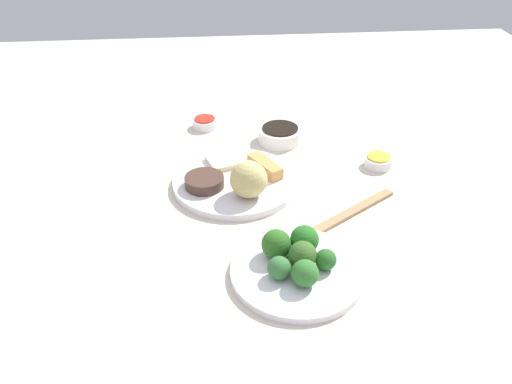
% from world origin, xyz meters
% --- Properties ---
extents(tabletop, '(2.20, 2.20, 0.02)m').
position_xyz_m(tabletop, '(0.00, 0.00, 0.01)').
color(tabletop, beige).
rests_on(tabletop, ground).
extents(main_plate, '(0.28, 0.28, 0.02)m').
position_xyz_m(main_plate, '(-0.05, 0.01, 0.03)').
color(main_plate, white).
rests_on(main_plate, tabletop).
extents(rice_scoop, '(0.08, 0.08, 0.08)m').
position_xyz_m(rice_scoop, '(-0.03, -0.06, 0.08)').
color(rice_scoop, tan).
rests_on(rice_scoop, main_plate).
extents(spring_roll, '(0.08, 0.10, 0.03)m').
position_xyz_m(spring_roll, '(0.02, 0.04, 0.05)').
color(spring_roll, '#DD9A4D').
rests_on(spring_roll, main_plate).
extents(crab_rangoon_wonton, '(0.09, 0.09, 0.01)m').
position_xyz_m(crab_rangoon_wonton, '(-0.07, 0.08, 0.04)').
color(crab_rangoon_wonton, beige).
rests_on(crab_rangoon_wonton, main_plate).
extents(stir_fry_heap, '(0.08, 0.08, 0.02)m').
position_xyz_m(stir_fry_heap, '(-0.12, -0.01, 0.05)').
color(stir_fry_heap, '#493127').
rests_on(stir_fry_heap, main_plate).
extents(broccoli_plate, '(0.24, 0.24, 0.01)m').
position_xyz_m(broccoli_plate, '(0.04, -0.29, 0.03)').
color(broccoli_plate, white).
rests_on(broccoli_plate, tabletop).
extents(broccoli_floret_0, '(0.05, 0.05, 0.05)m').
position_xyz_m(broccoli_floret_0, '(0.05, -0.28, 0.06)').
color(broccoli_floret_0, '#376124').
rests_on(broccoli_floret_0, broccoli_plate).
extents(broccoli_floret_1, '(0.04, 0.04, 0.04)m').
position_xyz_m(broccoli_floret_1, '(0.09, -0.29, 0.05)').
color(broccoli_floret_1, '#266023').
rests_on(broccoli_floret_1, broccoli_plate).
extents(broccoli_floret_2, '(0.04, 0.04, 0.04)m').
position_xyz_m(broccoli_floret_2, '(0.01, -0.31, 0.05)').
color(broccoli_floret_2, '#347036').
rests_on(broccoli_floret_2, broccoli_plate).
extents(broccoli_floret_3, '(0.05, 0.05, 0.05)m').
position_xyz_m(broccoli_floret_3, '(0.05, -0.33, 0.06)').
color(broccoli_floret_3, '#2F712B').
rests_on(broccoli_floret_3, broccoli_plate).
extents(broccoli_floret_4, '(0.05, 0.05, 0.05)m').
position_xyz_m(broccoli_floret_4, '(0.01, -0.25, 0.06)').
color(broccoli_floret_4, '#2C641E').
rests_on(broccoli_floret_4, broccoli_plate).
extents(broccoli_floret_5, '(0.05, 0.05, 0.05)m').
position_xyz_m(broccoli_floret_5, '(0.06, -0.24, 0.06)').
color(broccoli_floret_5, '#246A1F').
rests_on(broccoli_floret_5, broccoli_plate).
extents(soy_sauce_bowl, '(0.11, 0.11, 0.03)m').
position_xyz_m(soy_sauce_bowl, '(0.07, 0.21, 0.04)').
color(soy_sauce_bowl, white).
rests_on(soy_sauce_bowl, tabletop).
extents(soy_sauce_bowl_liquid, '(0.09, 0.09, 0.00)m').
position_xyz_m(soy_sauce_bowl_liquid, '(0.07, 0.21, 0.06)').
color(soy_sauce_bowl_liquid, black).
rests_on(soy_sauce_bowl_liquid, soy_sauce_bowl).
extents(sauce_ramekin_sweet_and_sour, '(0.07, 0.07, 0.02)m').
position_xyz_m(sauce_ramekin_sweet_and_sour, '(-0.11, 0.30, 0.03)').
color(sauce_ramekin_sweet_and_sour, white).
rests_on(sauce_ramekin_sweet_and_sour, tabletop).
extents(sauce_ramekin_sweet_and_sour_liquid, '(0.05, 0.05, 0.00)m').
position_xyz_m(sauce_ramekin_sweet_and_sour_liquid, '(-0.11, 0.30, 0.05)').
color(sauce_ramekin_sweet_and_sour_liquid, red).
rests_on(sauce_ramekin_sweet_and_sour_liquid, sauce_ramekin_sweet_and_sour).
extents(sauce_ramekin_hot_mustard, '(0.07, 0.07, 0.02)m').
position_xyz_m(sauce_ramekin_hot_mustard, '(0.29, 0.06, 0.03)').
color(sauce_ramekin_hot_mustard, white).
rests_on(sauce_ramekin_hot_mustard, tabletop).
extents(sauce_ramekin_hot_mustard_liquid, '(0.05, 0.05, 0.00)m').
position_xyz_m(sauce_ramekin_hot_mustard_liquid, '(0.29, 0.06, 0.05)').
color(sauce_ramekin_hot_mustard_liquid, gold).
rests_on(sauce_ramekin_hot_mustard_liquid, sauce_ramekin_hot_mustard).
extents(chopsticks_pair, '(0.20, 0.15, 0.01)m').
position_xyz_m(chopsticks_pair, '(0.18, -0.12, 0.02)').
color(chopsticks_pair, '#9F8051').
rests_on(chopsticks_pair, tabletop).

